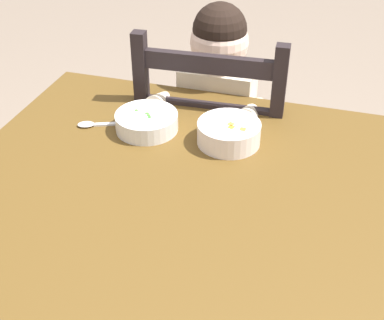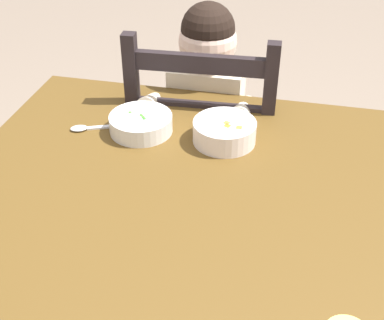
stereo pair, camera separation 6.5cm
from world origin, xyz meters
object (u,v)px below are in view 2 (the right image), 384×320
(dining_table, at_px, (213,237))
(child_figure, at_px, (205,111))
(dining_chair, at_px, (205,159))
(bowl_of_peas, at_px, (141,123))
(bowl_of_carrots, at_px, (224,131))
(spoon, at_px, (87,128))

(dining_table, xyz_separation_m, child_figure, (-0.13, 0.53, 0.01))
(dining_chair, bearing_deg, dining_table, -76.99)
(bowl_of_peas, relative_size, bowl_of_carrots, 1.03)
(dining_table, xyz_separation_m, bowl_of_peas, (-0.24, 0.24, 0.13))
(dining_table, relative_size, bowl_of_carrots, 7.66)
(spoon, bearing_deg, dining_table, -30.05)
(bowl_of_carrots, bearing_deg, bowl_of_peas, 179.99)
(dining_table, bearing_deg, child_figure, 103.49)
(dining_chair, xyz_separation_m, bowl_of_peas, (-0.11, -0.30, 0.30))
(dining_chair, height_order, bowl_of_peas, dining_chair)
(dining_chair, distance_m, bowl_of_peas, 0.44)
(dining_chair, relative_size, child_figure, 0.96)
(child_figure, height_order, bowl_of_carrots, child_figure)
(spoon, bearing_deg, bowl_of_peas, 9.13)
(child_figure, height_order, bowl_of_peas, child_figure)
(dining_table, xyz_separation_m, spoon, (-0.38, 0.22, 0.11))
(child_figure, xyz_separation_m, bowl_of_peas, (-0.11, -0.29, 0.11))
(dining_table, distance_m, bowl_of_peas, 0.36)
(child_figure, bearing_deg, bowl_of_peas, -110.31)
(dining_chair, distance_m, child_figure, 0.18)
(dining_table, relative_size, bowl_of_peas, 7.45)
(dining_table, height_order, child_figure, child_figure)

